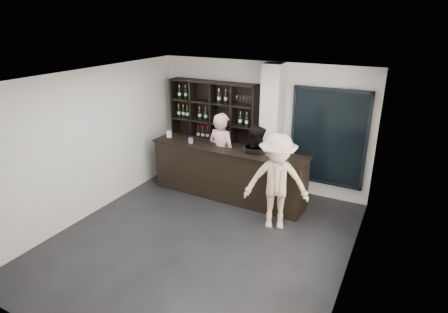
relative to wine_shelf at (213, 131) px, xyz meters
The scene contains 12 objects.
floor 3.06m from the wine_shelf, 65.85° to the right, with size 5.00×5.50×0.01m, color black.
wine_shelf is the anchor object (origin of this frame).
structural_column 1.52m from the wine_shelf, ahead, with size 0.40×0.40×2.90m, color silver.
glass_panel 2.71m from the wine_shelf, ahead, with size 1.60×0.08×2.10m.
tasting_counter 1.30m from the wine_shelf, 45.53° to the right, with size 3.53×0.73×1.16m.
taster_pink 0.97m from the wine_shelf, 49.84° to the right, with size 0.69×0.45×1.88m, color #CD9D9C.
taster_black 1.60m from the wine_shelf, 27.13° to the right, with size 0.84×0.65×1.72m, color black.
customer 2.66m from the wine_shelf, 34.95° to the right, with size 1.21×0.69×1.87m, color tan.
wine_glass 1.26m from the wine_shelf, 48.37° to the right, with size 0.08×0.08×0.19m, color white, non-canonical shape.
spit_cup 0.92m from the wine_shelf, 93.90° to the right, with size 0.10×0.10×0.13m, color silver.
napkin_stack 1.94m from the wine_shelf, 24.55° to the right, with size 0.13×0.13×0.02m, color white.
card_stand 1.08m from the wine_shelf, 132.57° to the right, with size 0.11×0.05×0.16m, color white.
Camera 1 is at (3.03, -4.99, 3.83)m, focal length 30.00 mm.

